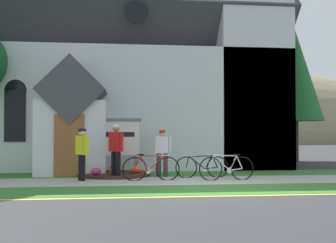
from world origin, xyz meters
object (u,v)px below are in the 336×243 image
bicycle_orange (227,168)px  cyclist_in_green_jersey (162,149)px  cyclist_in_red_jersey (116,146)px  church_sign (114,139)px  cyclist_in_orange_jersey (82,150)px  bicycle_white (202,166)px  bicycle_black (151,168)px  roadside_conifer (295,75)px

bicycle_orange → cyclist_in_green_jersey: cyclist_in_green_jersey is taller
bicycle_orange → cyclist_in_green_jersey: bearing=145.4°
cyclist_in_red_jersey → church_sign: bearing=94.1°
cyclist_in_orange_jersey → cyclist_in_green_jersey: bearing=21.3°
church_sign → cyclist_in_orange_jersey: bearing=-120.3°
bicycle_white → bicycle_orange: bicycle_orange is taller
church_sign → cyclist_in_red_jersey: bearing=-85.9°
bicycle_black → roadside_conifer: (8.21, 8.14, 4.13)m
cyclist_in_green_jersey → cyclist_in_orange_jersey: bearing=-158.7°
roadside_conifer → church_sign: bearing=-145.9°
bicycle_orange → church_sign: bearing=151.1°
roadside_conifer → bicycle_white: bearing=-130.8°
bicycle_black → cyclist_in_orange_jersey: cyclist_in_orange_jersey is taller
bicycle_white → roadside_conifer: 10.73m
cyclist_in_orange_jersey → cyclist_in_red_jersey: size_ratio=0.92×
bicycle_black → bicycle_orange: bearing=-3.8°
bicycle_black → cyclist_in_red_jersey: size_ratio=1.01×
bicycle_orange → roadside_conifer: (5.85, 8.30, 4.13)m
cyclist_in_green_jersey → roadside_conifer: size_ratio=0.23×
cyclist_in_orange_jersey → roadside_conifer: 13.54m
bicycle_orange → bicycle_white: bearing=127.5°
cyclist_in_orange_jersey → cyclist_in_red_jersey: 1.19m
cyclist_in_green_jersey → cyclist_in_red_jersey: (-1.55, -0.43, 0.13)m
cyclist_in_red_jersey → bicycle_white: bearing=-1.4°
church_sign → cyclist_in_orange_jersey: 1.93m
cyclist_in_green_jersey → church_sign: bearing=158.6°
church_sign → bicycle_orange: (3.52, -1.94, -0.89)m
bicycle_orange → roadside_conifer: bearing=54.8°
church_sign → cyclist_in_orange_jersey: church_sign is taller
roadside_conifer → cyclist_in_orange_jersey: bearing=-142.3°
church_sign → cyclist_in_green_jersey: (1.62, -0.64, -0.36)m
cyclist_in_orange_jersey → roadside_conifer: (10.33, 8.00, 3.57)m
bicycle_white → church_sign: bearing=158.6°
bicycle_black → bicycle_white: bearing=20.5°
church_sign → bicycle_white: size_ratio=1.12×
cyclist_in_green_jersey → cyclist_in_red_jersey: 1.61m
cyclist_in_orange_jersey → cyclist_in_red_jersey: bearing=29.0°
cyclist_in_green_jersey → bicycle_orange: bearing=-34.6°
church_sign → cyclist_in_red_jersey: (0.08, -1.07, -0.23)m
church_sign → bicycle_black: (1.16, -1.79, -0.89)m
cyclist_in_green_jersey → roadside_conifer: 11.04m
bicycle_orange → roadside_conifer: 10.96m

